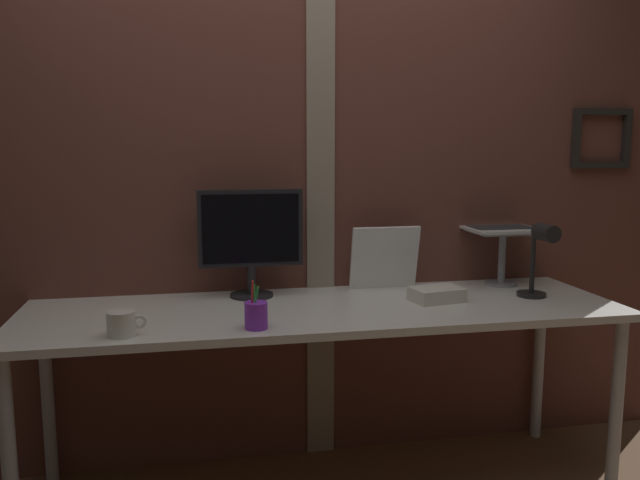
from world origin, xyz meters
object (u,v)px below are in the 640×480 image
Objects in this scene: laptop at (496,216)px; desk_lamp at (540,253)px; monitor at (251,234)px; pen_cup at (256,315)px; whiteboard_panel at (385,258)px; coffee_mug at (122,324)px.

desk_lamp is at bearing -86.50° from laptop.
pen_cup is (-0.03, -0.47, -0.22)m from monitor.
monitor is 1.42× the size of desk_lamp.
monitor is 1.13m from laptop.
desk_lamp is at bearing 9.28° from pen_cup.
whiteboard_panel is (-0.54, -0.04, -0.17)m from laptop.
pen_cup is at bearing -93.46° from monitor.
laptop is 1.71m from coffee_mug.
laptop reaches higher than monitor.
monitor is 1.49× the size of whiteboard_panel.
desk_lamp reaches higher than coffee_mug.
whiteboard_panel is 1.75× the size of pen_cup.
laptop is at bearing 18.93° from coffee_mug.
pen_cup is at bearing -140.60° from whiteboard_panel.
whiteboard_panel is (0.59, 0.03, -0.13)m from monitor.
monitor is 0.71m from coffee_mug.
laptop is at bearing 93.50° from desk_lamp.
desk_lamp reaches higher than pen_cup.
desk_lamp is at bearing 6.77° from coffee_mug.
desk_lamp is (1.15, -0.28, -0.07)m from monitor.
whiteboard_panel is at bearing 3.16° from monitor.
monitor is 1.19m from desk_lamp.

